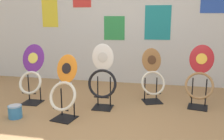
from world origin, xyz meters
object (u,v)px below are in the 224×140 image
toilet_seat_display_crimson_swirl (200,78)px  toilet_seat_display_orange_sun (64,90)px  toilet_seat_display_white_plain (102,80)px  paint_can (15,111)px  toilet_seat_display_purple_note (32,75)px  toilet_seat_display_woodgrain (152,76)px

toilet_seat_display_crimson_swirl → toilet_seat_display_orange_sun: toilet_seat_display_crimson_swirl is taller
toilet_seat_display_crimson_swirl → toilet_seat_display_white_plain: toilet_seat_display_white_plain is taller
toilet_seat_display_orange_sun → paint_can: size_ratio=4.64×
toilet_seat_display_crimson_swirl → toilet_seat_display_white_plain: bearing=-165.9°
toilet_seat_display_purple_note → paint_can: 0.71m
toilet_seat_display_purple_note → toilet_seat_display_orange_sun: toilet_seat_display_purple_note is taller
toilet_seat_display_purple_note → toilet_seat_display_orange_sun: 0.90m
toilet_seat_display_woodgrain → paint_can: toilet_seat_display_woodgrain is taller
toilet_seat_display_orange_sun → toilet_seat_display_woodgrain: bearing=40.7°
toilet_seat_display_white_plain → toilet_seat_display_orange_sun: size_ratio=1.12×
toilet_seat_display_purple_note → toilet_seat_display_white_plain: bearing=-1.1°
toilet_seat_display_orange_sun → toilet_seat_display_crimson_swirl: bearing=24.9°
toilet_seat_display_orange_sun → paint_can: toilet_seat_display_orange_sun is taller
toilet_seat_display_white_plain → toilet_seat_display_orange_sun: (-0.39, -0.48, -0.04)m
toilet_seat_display_purple_note → toilet_seat_display_woodgrain: bearing=13.3°
toilet_seat_display_crimson_swirl → paint_can: 2.64m
toilet_seat_display_white_plain → toilet_seat_display_woodgrain: (0.69, 0.46, -0.02)m
toilet_seat_display_crimson_swirl → toilet_seat_display_woodgrain: 0.70m
toilet_seat_display_woodgrain → toilet_seat_display_white_plain: bearing=-146.7°
toilet_seat_display_white_plain → toilet_seat_display_orange_sun: 0.62m
toilet_seat_display_purple_note → toilet_seat_display_orange_sun: size_ratio=1.07×
toilet_seat_display_purple_note → toilet_seat_display_orange_sun: (0.74, -0.50, -0.04)m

